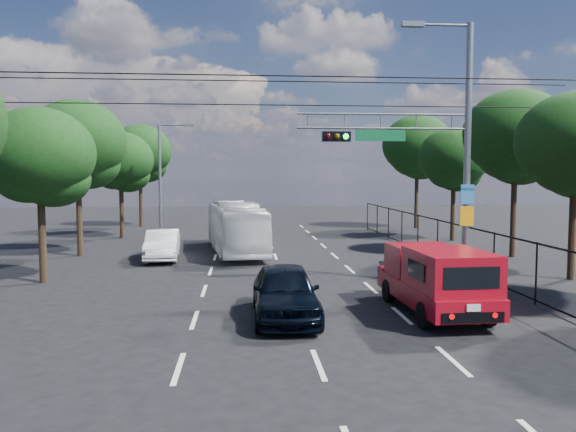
{
  "coord_description": "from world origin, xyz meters",
  "views": [
    {
      "loc": [
        -1.62,
        -11.8,
        4.13
      ],
      "look_at": [
        -0.19,
        5.86,
        2.8
      ],
      "focal_mm": 35.0,
      "sensor_mm": 36.0,
      "label": 1
    }
  ],
  "objects": [
    {
      "name": "navy_hatchback",
      "position": [
        -0.43,
        3.97,
        0.77
      ],
      "size": [
        1.84,
        4.55,
        1.55
      ],
      "primitive_type": "imported",
      "rotation": [
        0.0,
        0.0,
        -0.0
      ],
      "color": "black",
      "rests_on": "ground"
    },
    {
      "name": "tree_left_b",
      "position": [
        -9.18,
        10.02,
        4.58
      ],
      "size": [
        4.08,
        4.08,
        6.63
      ],
      "color": "black",
      "rests_on": "ground"
    },
    {
      "name": "fence_right",
      "position": [
        7.6,
        12.17,
        1.03
      ],
      "size": [
        0.06,
        34.03,
        2.0
      ],
      "color": "black",
      "rests_on": "ground"
    },
    {
      "name": "tree_right_c",
      "position": [
        11.82,
        15.02,
        5.73
      ],
      "size": [
        5.1,
        5.1,
        8.29
      ],
      "color": "black",
      "rests_on": "ground"
    },
    {
      "name": "lane_markings",
      "position": [
        -0.0,
        14.0,
        0.01
      ],
      "size": [
        6.12,
        38.0,
        0.01
      ],
      "color": "beige",
      "rests_on": "ground"
    },
    {
      "name": "white_bus",
      "position": [
        -2.0,
        17.79,
        1.32
      ],
      "size": [
        3.41,
        9.69,
        2.64
      ],
      "primitive_type": "imported",
      "rotation": [
        0.0,
        0.0,
        0.13
      ],
      "color": "silver",
      "rests_on": "ground"
    },
    {
      "name": "tree_left_c",
      "position": [
        -9.78,
        17.02,
        5.4
      ],
      "size": [
        4.8,
        4.8,
        7.8
      ],
      "color": "black",
      "rests_on": "ground"
    },
    {
      "name": "tree_right_d",
      "position": [
        11.42,
        22.02,
        4.85
      ],
      "size": [
        4.32,
        4.32,
        7.02
      ],
      "color": "black",
      "rests_on": "ground"
    },
    {
      "name": "tree_right_b",
      "position": [
        11.22,
        9.02,
        5.06
      ],
      "size": [
        4.5,
        4.5,
        7.31
      ],
      "color": "black",
      "rests_on": "ground"
    },
    {
      "name": "streetlight_left",
      "position": [
        -6.33,
        22.0,
        3.94
      ],
      "size": [
        2.09,
        0.22,
        7.08
      ],
      "color": "slate",
      "rests_on": "ground"
    },
    {
      "name": "utility_wires",
      "position": [
        0.0,
        8.83,
        7.23
      ],
      "size": [
        22.0,
        5.04,
        0.74
      ],
      "color": "black",
      "rests_on": "ground"
    },
    {
      "name": "tree_right_e",
      "position": [
        11.62,
        30.02,
        5.94
      ],
      "size": [
        5.28,
        5.28,
        8.58
      ],
      "color": "black",
      "rests_on": "ground"
    },
    {
      "name": "white_van",
      "position": [
        -5.5,
        15.5,
        0.71
      ],
      "size": [
        1.81,
        4.42,
        1.42
      ],
      "primitive_type": "imported",
      "rotation": [
        0.0,
        0.0,
        0.07
      ],
      "color": "white",
      "rests_on": "ground"
    },
    {
      "name": "tree_left_e",
      "position": [
        -9.58,
        33.02,
        5.53
      ],
      "size": [
        4.92,
        4.92,
        7.99
      ],
      "color": "black",
      "rests_on": "ground"
    },
    {
      "name": "ground",
      "position": [
        0.0,
        0.0,
        0.0
      ],
      "size": [
        120.0,
        120.0,
        0.0
      ],
      "primitive_type": "plane",
      "color": "black",
      "rests_on": "ground"
    },
    {
      "name": "tree_left_d",
      "position": [
        -9.38,
        25.02,
        4.72
      ],
      "size": [
        4.2,
        4.2,
        6.83
      ],
      "color": "black",
      "rests_on": "ground"
    },
    {
      "name": "red_pickup",
      "position": [
        4.04,
        4.15,
        1.08
      ],
      "size": [
        2.19,
        5.5,
        2.02
      ],
      "color": "black",
      "rests_on": "ground"
    },
    {
      "name": "signal_mast",
      "position": [
        5.28,
        7.99,
        5.24
      ],
      "size": [
        6.43,
        0.39,
        9.5
      ],
      "color": "slate",
      "rests_on": "ground"
    }
  ]
}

